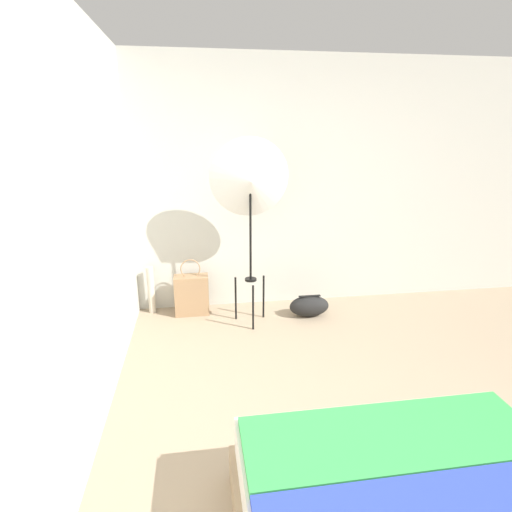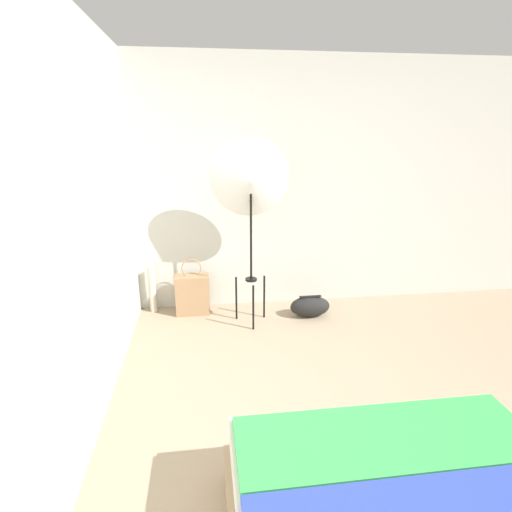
% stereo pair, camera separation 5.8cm
% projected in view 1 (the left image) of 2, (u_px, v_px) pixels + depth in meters
% --- Properties ---
extents(ground_plane, '(14.00, 14.00, 0.00)m').
position_uv_depth(ground_plane, '(366.00, 492.00, 2.15)').
color(ground_plane, gray).
extents(wall_back, '(8.00, 0.05, 2.60)m').
position_uv_depth(wall_back, '(277.00, 187.00, 4.21)').
color(wall_back, beige).
rests_on(wall_back, ground_plane).
extents(wall_side_left, '(0.05, 8.00, 2.60)m').
position_uv_depth(wall_side_left, '(86.00, 225.00, 2.49)').
color(wall_side_left, beige).
rests_on(wall_side_left, ground_plane).
extents(photo_umbrella, '(0.75, 0.30, 1.82)m').
position_uv_depth(photo_umbrella, '(250.00, 181.00, 3.65)').
color(photo_umbrella, black).
rests_on(photo_umbrella, ground_plane).
extents(tote_bag, '(0.35, 0.18, 0.61)m').
position_uv_depth(tote_bag, '(192.00, 294.00, 4.20)').
color(tote_bag, '#9E7A56').
rests_on(tote_bag, ground_plane).
extents(duffel_bag, '(0.42, 0.22, 0.23)m').
position_uv_depth(duffel_bag, '(309.00, 306.00, 4.18)').
color(duffel_bag, black).
rests_on(duffel_bag, ground_plane).
extents(paper_roll, '(0.07, 0.07, 0.51)m').
position_uv_depth(paper_roll, '(151.00, 290.00, 4.22)').
color(paper_roll, beige).
rests_on(paper_roll, ground_plane).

